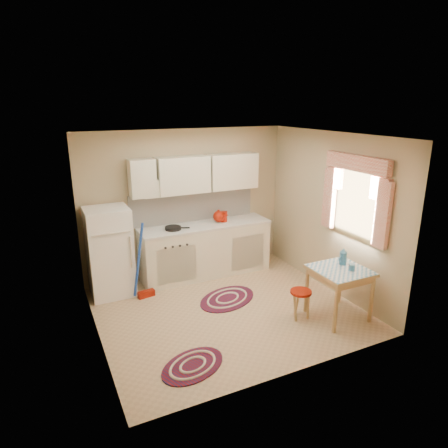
{
  "coord_description": "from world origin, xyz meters",
  "views": [
    {
      "loc": [
        -2.3,
        -4.7,
        2.92
      ],
      "look_at": [
        0.08,
        0.25,
        1.23
      ],
      "focal_mm": 32.0,
      "sensor_mm": 36.0,
      "label": 1
    }
  ],
  "objects_px": {
    "fridge": "(110,252)",
    "stool": "(300,304)",
    "table": "(338,293)",
    "base_cabinets": "(206,250)"
  },
  "relations": [
    {
      "from": "base_cabinets",
      "to": "table",
      "type": "height_order",
      "value": "base_cabinets"
    },
    {
      "from": "fridge",
      "to": "stool",
      "type": "distance_m",
      "value": 2.97
    },
    {
      "from": "table",
      "to": "stool",
      "type": "bearing_deg",
      "value": 159.25
    },
    {
      "from": "fridge",
      "to": "base_cabinets",
      "type": "distance_m",
      "value": 1.65
    },
    {
      "from": "table",
      "to": "base_cabinets",
      "type": "bearing_deg",
      "value": 117.09
    },
    {
      "from": "table",
      "to": "stool",
      "type": "distance_m",
      "value": 0.55
    },
    {
      "from": "base_cabinets",
      "to": "table",
      "type": "bearing_deg",
      "value": -62.91
    },
    {
      "from": "table",
      "to": "stool",
      "type": "xyz_separation_m",
      "value": [
        -0.5,
        0.19,
        -0.15
      ]
    },
    {
      "from": "fridge",
      "to": "base_cabinets",
      "type": "xyz_separation_m",
      "value": [
        1.63,
        0.05,
        -0.26
      ]
    },
    {
      "from": "table",
      "to": "fridge",
      "type": "bearing_deg",
      "value": 142.41
    }
  ]
}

